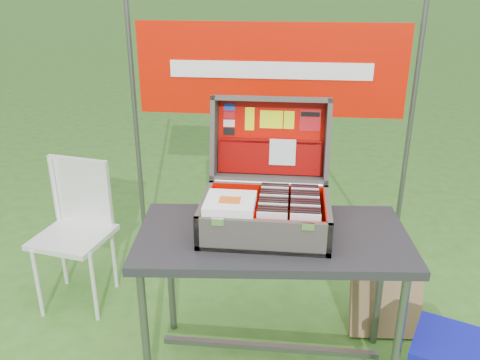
# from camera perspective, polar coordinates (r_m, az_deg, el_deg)

# --- Properties ---
(table) EXTENTS (1.26, 0.70, 0.76)m
(table) POSITION_cam_1_polar(r_m,az_deg,el_deg) (2.49, 3.46, -13.72)
(table) COLOR black
(table) RESTS_ON ground
(table_top) EXTENTS (1.26, 0.70, 0.04)m
(table_top) POSITION_cam_1_polar(r_m,az_deg,el_deg) (2.29, 3.67, -6.47)
(table_top) COLOR black
(table_top) RESTS_ON ground
(table_leg_fl) EXTENTS (0.04, 0.04, 0.72)m
(table_leg_fl) POSITION_cam_1_polar(r_m,az_deg,el_deg) (2.39, -10.63, -16.50)
(table_leg_fl) COLOR #59595B
(table_leg_fl) RESTS_ON ground
(table_leg_fr) EXTENTS (0.04, 0.04, 0.72)m
(table_leg_fr) POSITION_cam_1_polar(r_m,az_deg,el_deg) (2.36, 17.17, -17.87)
(table_leg_fr) COLOR #59595B
(table_leg_fr) RESTS_ON ground
(table_leg_bl) EXTENTS (0.04, 0.04, 0.72)m
(table_leg_bl) POSITION_cam_1_polar(r_m,az_deg,el_deg) (2.77, -7.82, -10.28)
(table_leg_bl) COLOR #59595B
(table_leg_bl) RESTS_ON ground
(table_leg_br) EXTENTS (0.04, 0.04, 0.72)m
(table_leg_br) POSITION_cam_1_polar(r_m,az_deg,el_deg) (2.74, 15.43, -11.34)
(table_leg_br) COLOR #59595B
(table_leg_br) RESTS_ON ground
(table_brace) EXTENTS (1.06, 0.03, 0.03)m
(table_brace) POSITION_cam_1_polar(r_m,az_deg,el_deg) (2.65, 3.33, -18.23)
(table_brace) COLOR #59595B
(table_brace) RESTS_ON ground
(suitcase) EXTENTS (0.57, 0.57, 0.53)m
(suitcase) POSITION_cam_1_polar(r_m,az_deg,el_deg) (2.24, 3.04, 0.95)
(suitcase) COLOR #504A44
(suitcase) RESTS_ON table
(suitcase_base_bottom) EXTENTS (0.57, 0.41, 0.02)m
(suitcase_base_bottom) POSITION_cam_1_polar(r_m,az_deg,el_deg) (2.30, 2.82, -5.55)
(suitcase_base_bottom) COLOR #504A44
(suitcase_base_bottom) RESTS_ON table_top
(suitcase_base_wall_front) EXTENTS (0.57, 0.02, 0.15)m
(suitcase_base_wall_front) POSITION_cam_1_polar(r_m,az_deg,el_deg) (2.10, 2.53, -6.44)
(suitcase_base_wall_front) COLOR #504A44
(suitcase_base_wall_front) RESTS_ON table_top
(suitcase_base_wall_back) EXTENTS (0.57, 0.02, 0.15)m
(suitcase_base_wall_back) POSITION_cam_1_polar(r_m,az_deg,el_deg) (2.44, 3.13, -2.10)
(suitcase_base_wall_back) COLOR #504A44
(suitcase_base_wall_back) RESTS_ON table_top
(suitcase_base_wall_left) EXTENTS (0.02, 0.41, 0.15)m
(suitcase_base_wall_left) POSITION_cam_1_polar(r_m,az_deg,el_deg) (2.29, -3.98, -3.77)
(suitcase_base_wall_left) COLOR #504A44
(suitcase_base_wall_left) RESTS_ON table_top
(suitcase_base_wall_right) EXTENTS (0.02, 0.41, 0.15)m
(suitcase_base_wall_right) POSITION_cam_1_polar(r_m,az_deg,el_deg) (2.27, 9.77, -4.38)
(suitcase_base_wall_right) COLOR #504A44
(suitcase_base_wall_right) RESTS_ON table_top
(suitcase_liner_floor) EXTENTS (0.52, 0.36, 0.01)m
(suitcase_liner_floor) POSITION_cam_1_polar(r_m,az_deg,el_deg) (2.29, 2.83, -5.24)
(suitcase_liner_floor) COLOR red
(suitcase_liner_floor) RESTS_ON suitcase_base_bottom
(suitcase_latch_left) EXTENTS (0.05, 0.01, 0.03)m
(suitcase_latch_left) POSITION_cam_1_polar(r_m,az_deg,el_deg) (2.07, -2.52, -4.72)
(suitcase_latch_left) COLOR silver
(suitcase_latch_left) RESTS_ON suitcase_base_wall_front
(suitcase_latch_right) EXTENTS (0.05, 0.01, 0.03)m
(suitcase_latch_right) POSITION_cam_1_polar(r_m,az_deg,el_deg) (2.05, 7.65, -5.18)
(suitcase_latch_right) COLOR silver
(suitcase_latch_right) RESTS_ON suitcase_base_wall_front
(suitcase_hinge) EXTENTS (0.51, 0.02, 0.02)m
(suitcase_hinge) POSITION_cam_1_polar(r_m,az_deg,el_deg) (2.42, 3.18, -0.35)
(suitcase_hinge) COLOR silver
(suitcase_hinge) RESTS_ON suitcase_base_wall_back
(suitcase_lid_back) EXTENTS (0.57, 0.10, 0.40)m
(suitcase_lid_back) POSITION_cam_1_polar(r_m,az_deg,el_deg) (2.53, 3.49, 4.78)
(suitcase_lid_back) COLOR #504A44
(suitcase_lid_back) RESTS_ON suitcase_base_wall_back
(suitcase_lid_rim_far) EXTENTS (0.57, 0.15, 0.05)m
(suitcase_lid_rim_far) POSITION_cam_1_polar(r_m,az_deg,el_deg) (2.45, 3.57, 9.09)
(suitcase_lid_rim_far) COLOR #504A44
(suitcase_lid_rim_far) RESTS_ON suitcase_lid_back
(suitcase_lid_rim_near) EXTENTS (0.57, 0.15, 0.05)m
(suitcase_lid_rim_near) POSITION_cam_1_polar(r_m,az_deg,el_deg) (2.49, 3.28, 0.24)
(suitcase_lid_rim_near) COLOR #504A44
(suitcase_lid_rim_near) RESTS_ON suitcase_lid_back
(suitcase_lid_rim_left) EXTENTS (0.02, 0.23, 0.43)m
(suitcase_lid_rim_left) POSITION_cam_1_polar(r_m,az_deg,el_deg) (2.49, -2.88, 4.84)
(suitcase_lid_rim_left) COLOR #504A44
(suitcase_lid_rim_left) RESTS_ON suitcase_lid_back
(suitcase_lid_rim_right) EXTENTS (0.02, 0.23, 0.43)m
(suitcase_lid_rim_right) POSITION_cam_1_polar(r_m,az_deg,el_deg) (2.47, 9.79, 4.36)
(suitcase_lid_rim_right) COLOR #504A44
(suitcase_lid_rim_right) RESTS_ON suitcase_lid_back
(suitcase_lid_liner) EXTENTS (0.52, 0.08, 0.35)m
(suitcase_lid_liner) POSITION_cam_1_polar(r_m,az_deg,el_deg) (2.51, 3.48, 4.75)
(suitcase_lid_liner) COLOR red
(suitcase_lid_liner) RESTS_ON suitcase_lid_back
(suitcase_liner_wall_front) EXTENTS (0.52, 0.01, 0.13)m
(suitcase_liner_wall_front) POSITION_cam_1_polar(r_m,az_deg,el_deg) (2.10, 2.56, -5.98)
(suitcase_liner_wall_front) COLOR red
(suitcase_liner_wall_front) RESTS_ON suitcase_base_bottom
(suitcase_liner_wall_back) EXTENTS (0.52, 0.01, 0.13)m
(suitcase_liner_wall_back) POSITION_cam_1_polar(r_m,az_deg,el_deg) (2.42, 3.12, -1.99)
(suitcase_liner_wall_back) COLOR red
(suitcase_liner_wall_back) RESTS_ON suitcase_base_bottom
(suitcase_liner_wall_left) EXTENTS (0.01, 0.36, 0.13)m
(suitcase_liner_wall_left) POSITION_cam_1_polar(r_m,az_deg,el_deg) (2.29, -3.64, -3.54)
(suitcase_liner_wall_left) COLOR red
(suitcase_liner_wall_left) RESTS_ON suitcase_base_bottom
(suitcase_liner_wall_right) EXTENTS (0.01, 0.36, 0.13)m
(suitcase_liner_wall_right) POSITION_cam_1_polar(r_m,az_deg,el_deg) (2.26, 9.43, -4.11)
(suitcase_liner_wall_right) COLOR red
(suitcase_liner_wall_right) RESTS_ON suitcase_base_bottom
(suitcase_lid_pocket) EXTENTS (0.50, 0.06, 0.17)m
(suitcase_lid_pocket) POSITION_cam_1_polar(r_m,az_deg,el_deg) (2.51, 3.39, 2.56)
(suitcase_lid_pocket) COLOR #740200
(suitcase_lid_pocket) RESTS_ON suitcase_lid_liner
(suitcase_pocket_edge) EXTENTS (0.49, 0.02, 0.02)m
(suitcase_pocket_edge) POSITION_cam_1_polar(r_m,az_deg,el_deg) (2.49, 3.44, 4.39)
(suitcase_pocket_edge) COLOR #740200
(suitcase_pocket_edge) RESTS_ON suitcase_lid_pocket
(suitcase_pocket_cd) EXTENTS (0.13, 0.04, 0.13)m
(suitcase_pocket_cd) POSITION_cam_1_polar(r_m,az_deg,el_deg) (2.48, 4.80, 3.14)
(suitcase_pocket_cd) COLOR silver
(suitcase_pocket_cd) RESTS_ON suitcase_lid_pocket
(lid_sticker_cc_a) EXTENTS (0.06, 0.01, 0.03)m
(lid_sticker_cc_a) POSITION_cam_1_polar(r_m,az_deg,el_deg) (2.51, -1.20, 8.20)
(lid_sticker_cc_a) COLOR #1933B2
(lid_sticker_cc_a) RESTS_ON suitcase_lid_liner
(lid_sticker_cc_b) EXTENTS (0.06, 0.01, 0.03)m
(lid_sticker_cc_b) POSITION_cam_1_polar(r_m,az_deg,el_deg) (2.52, -1.22, 7.29)
(lid_sticker_cc_b) COLOR #BA0C14
(lid_sticker_cc_b) RESTS_ON suitcase_lid_liner
(lid_sticker_cc_c) EXTENTS (0.06, 0.01, 0.03)m
(lid_sticker_cc_c) POSITION_cam_1_polar(r_m,az_deg,el_deg) (2.52, -1.24, 6.38)
(lid_sticker_cc_c) COLOR white
(lid_sticker_cc_c) RESTS_ON suitcase_lid_liner
(lid_sticker_cc_d) EXTENTS (0.06, 0.01, 0.03)m
(lid_sticker_cc_d) POSITION_cam_1_polar(r_m,az_deg,el_deg) (2.52, -1.25, 5.47)
(lid_sticker_cc_d) COLOR black
(lid_sticker_cc_d) RESTS_ON suitcase_lid_liner
(lid_card_neon_tall) EXTENTS (0.05, 0.03, 0.11)m
(lid_card_neon_tall) POSITION_cam_1_polar(r_m,az_deg,el_deg) (2.51, 1.09, 6.88)
(lid_card_neon_tall) COLOR #E2F808
(lid_card_neon_tall) RESTS_ON suitcase_lid_liner
(lid_card_neon_main) EXTENTS (0.11, 0.02, 0.09)m
(lid_card_neon_main) POSITION_cam_1_polar(r_m,az_deg,el_deg) (2.50, 3.54, 6.80)
(lid_card_neon_main) COLOR #E2F808
(lid_card_neon_main) RESTS_ON suitcase_lid_liner
(lid_card_neon_small) EXTENTS (0.05, 0.02, 0.09)m
(lid_card_neon_small) POSITION_cam_1_polar(r_m,az_deg,el_deg) (2.50, 5.53, 6.72)
(lid_card_neon_small) COLOR #E2F808
(lid_card_neon_small) RESTS_ON suitcase_lid_liner
(lid_sticker_band) EXTENTS (0.10, 0.02, 0.10)m
(lid_sticker_band) POSITION_cam_1_polar(r_m,az_deg,el_deg) (2.50, 7.87, 6.62)
(lid_sticker_band) COLOR #BA0C14
(lid_sticker_band) RESTS_ON suitcase_lid_liner
(lid_sticker_band_bar) EXTENTS (0.09, 0.01, 0.02)m
(lid_sticker_band_bar) POSITION_cam_1_polar(r_m,az_deg,el_deg) (2.50, 7.91, 7.31)
(lid_sticker_band_bar) COLOR black
(lid_sticker_band_bar) RESTS_ON suitcase_lid_liner
(cd_left_0) EXTENTS (0.13, 0.01, 0.14)m
(cd_left_0) POSITION_cam_1_polar(r_m,az_deg,el_deg) (2.11, 3.57, -5.43)
(cd_left_0) COLOR silver
(cd_left_0) RESTS_ON suitcase_liner_floor
(cd_left_1) EXTENTS (0.13, 0.01, 0.14)m
(cd_left_1) POSITION_cam_1_polar(r_m,az_deg,el_deg) (2.13, 3.60, -5.15)
(cd_left_1) COLOR black
(cd_left_1) RESTS_ON suitcase_liner_floor
(cd_left_2) EXTENTS (0.13, 0.01, 0.14)m
(cd_left_2) POSITION_cam_1_polar(r_m,az_deg,el_deg) (2.15, 3.63, -4.88)
(cd_left_2) COLOR black
(cd_left_2) RESTS_ON suitcase_liner_floor
(cd_left_3) EXTENTS (0.13, 0.01, 0.14)m
(cd_left_3) POSITION_cam_1_polar(r_m,az_deg,el_deg) (2.17, 3.66, -4.61)
(cd_left_3) COLOR black
(cd_left_3) RESTS_ON suitcase_liner_floor
(cd_left_4) EXTENTS (0.13, 0.01, 0.14)m
(cd_left_4) POSITION_cam_1_polar(r_m,az_deg,el_deg) (2.19, 3.69, -4.35)
(cd_left_4) COLOR silver
(cd_left_4) RESTS_ON suitcase_liner_floor
(cd_left_5) EXTENTS (0.13, 0.01, 0.14)m
(cd_left_5) POSITION_cam_1_polar(r_m,az_deg,el_deg) (2.21, 3.71, -4.09)
(cd_left_5) COLOR black
(cd_left_5) RESTS_ON suitcase_liner_floor
(cd_left_6) EXTENTS (0.13, 0.01, 0.14)m
(cd_left_6) POSITION_cam_1_polar(r_m,az_deg,el_deg) (2.23, 3.74, -3.83)
(cd_left_6) COLOR black
(cd_left_6) RESTS_ON suitcase_liner_floor
(cd_left_7) EXTENTS (0.13, 0.01, 0.14)m
(cd_left_7) POSITION_cam_1_polar(r_m,az_deg,el_deg) (2.25, 3.77, -3.58)
(cd_left_7) COLOR black
(cd_left_7) RESTS_ON suitcase_liner_floor
(cd_left_8) EXTENTS (0.13, 0.01, 0.14)m
(cd_left_8) POSITION_cam_1_polar(r_m,az_deg,el_deg) (2.27, 3.79, -3.34)
(cd_left_8) COLOR silver
(cd_left_8) RESTS_ON suitcase_liner_floor
(cd_left_9) EXTENTS (0.13, 0.01, 0.14)m
(cd_left_9) POSITION_cam_1_polar(r_m,az_deg,el_deg) (2.29, 3.82, -3.10)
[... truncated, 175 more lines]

